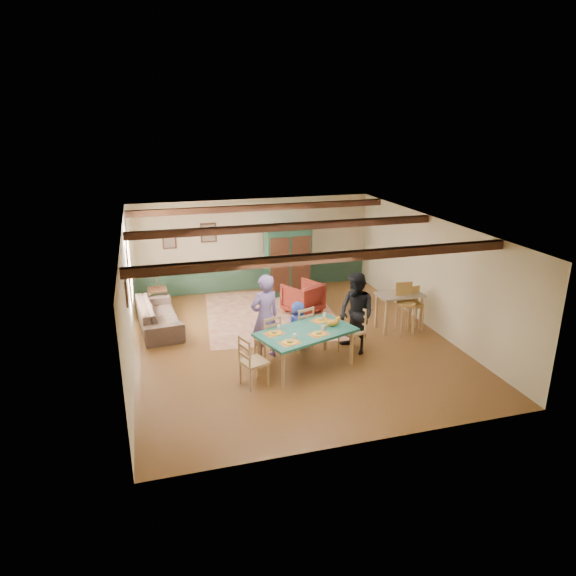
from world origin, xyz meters
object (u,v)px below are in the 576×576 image
object	(u,v)px
bar_stool_left	(406,309)
dining_chair_far_left	(267,337)
dining_chair_end_right	(352,331)
person_child	(298,325)
end_table	(158,299)
table_lamp	(156,279)
person_woman	(356,313)
dining_table	(306,349)
bar_stool_right	(415,310)
dining_chair_far_right	(300,328)
person_man	(265,317)
sofa	(159,315)
armchair	(303,298)
dining_chair_end_left	(254,361)
cat	(332,322)
armoire	(288,260)
counter_table	(399,311)

from	to	relation	value
bar_stool_left	dining_chair_far_left	bearing A→B (deg)	-168.15
dining_chair_end_right	person_child	bearing A→B (deg)	-136.85
end_table	table_lamp	size ratio (longest dim) A/B	1.09
bar_stool_left	person_child	bearing A→B (deg)	-173.92
dining_chair_far_left	person_woman	distance (m)	1.98
dining_table	table_lamp	size ratio (longest dim) A/B	3.53
end_table	bar_stool_right	world-z (taller)	bar_stool_right
dining_chair_far_right	dining_chair_end_right	xyz separation A→B (m)	(1.02, -0.47, 0.00)
dining_table	person_man	distance (m)	1.10
dining_chair_end_right	person_woman	world-z (taller)	person_woman
sofa	person_child	bearing A→B (deg)	-129.47
dining_chair_far_left	dining_chair_far_right	bearing A→B (deg)	-180.00
bar_stool_right	armchair	bearing A→B (deg)	135.76
sofa	table_lamp	distance (m)	1.39
dining_chair_end_left	cat	world-z (taller)	dining_chair_end_left
cat	bar_stool_left	xyz separation A→B (m)	(2.19, 0.92, -0.29)
dining_chair_far_right	person_woman	distance (m)	1.26
person_child	sofa	xyz separation A→B (m)	(-2.94, 2.02, -0.21)
dining_chair_far_right	armchair	bearing A→B (deg)	-128.11
table_lamp	dining_chair_far_left	bearing A→B (deg)	-59.97
table_lamp	bar_stool_left	xyz separation A→B (m)	(5.57, -3.23, -0.27)
armchair	table_lamp	distance (m)	3.89
armoire	bar_stool_right	distance (m)	4.11
end_table	dining_chair_far_left	bearing A→B (deg)	-59.97
cat	end_table	bearing A→B (deg)	109.88
dining_chair_end_left	person_child	world-z (taller)	person_child
person_child	end_table	size ratio (longest dim) A/B	1.80
person_man	armoire	xyz separation A→B (m)	(1.60, 3.88, 0.08)
dining_chair_far_right	counter_table	world-z (taller)	dining_chair_far_right
person_woman	end_table	size ratio (longest dim) A/B	2.96
end_table	counter_table	xyz separation A→B (m)	(5.56, -2.93, 0.15)
dining_chair_end_left	armchair	bearing A→B (deg)	-50.13
armoire	sofa	xyz separation A→B (m)	(-3.72, -1.58, -0.68)
armoire	bar_stool_left	xyz separation A→B (m)	(1.88, -3.54, -0.40)
dining_chair_end_right	bar_stool_left	world-z (taller)	bar_stool_left
sofa	dining_chair_end_right	bearing A→B (deg)	-127.76
armoire	armchair	size ratio (longest dim) A/B	2.29
person_woman	armoire	distance (m)	4.13
dining_chair_far_left	cat	distance (m)	1.41
person_man	dining_table	bearing A→B (deg)	116.57
bar_stool_right	dining_chair_far_left	bearing A→B (deg)	-175.30
armoire	counter_table	distance (m)	3.78
armchair	sofa	size ratio (longest dim) A/B	0.38
person_man	table_lamp	size ratio (longest dim) A/B	3.38
table_lamp	cat	bearing A→B (deg)	-50.91
person_woman	person_child	size ratio (longest dim) A/B	1.64
end_table	bar_stool_right	size ratio (longest dim) A/B	0.56
dining_table	dining_chair_end_right	xyz separation A→B (m)	(1.17, 0.41, 0.11)
dining_table	dining_chair_far_right	xyz separation A→B (m)	(0.15, 0.88, 0.11)
person_man	bar_stool_right	bearing A→B (deg)	167.41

